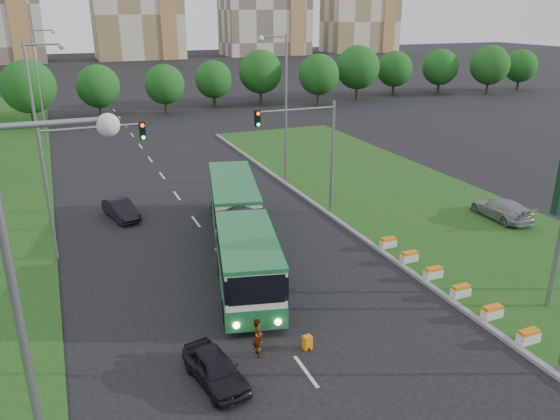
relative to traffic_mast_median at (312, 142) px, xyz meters
name	(u,v)px	position (x,y,z in m)	size (l,w,h in m)	color
ground	(309,291)	(-4.78, -10.00, -5.35)	(360.00, 360.00, 0.00)	black
grass_median	(423,209)	(8.22, -2.00, -5.27)	(14.00, 60.00, 0.15)	#1C4614
median_kerb	(339,222)	(1.27, -2.00, -5.26)	(0.30, 60.00, 0.18)	gray
lane_markings	(172,189)	(-7.78, 10.00, -5.35)	(0.20, 100.00, 0.01)	silver
flower_planters	(447,281)	(1.92, -12.50, -4.90)	(1.10, 11.50, 0.60)	silver
traffic_mast_median	(312,142)	(0.00, 0.00, 0.00)	(5.76, 0.32, 8.00)	gray
traffic_mast_left	(75,169)	(-15.16, -1.00, 0.00)	(5.76, 0.32, 8.00)	gray
street_lamps	(199,142)	(-7.78, 0.00, 0.65)	(36.00, 60.00, 12.00)	gray
tree_line	(209,79)	(5.22, 45.00, -0.85)	(120.00, 8.00, 9.00)	#1A5115
articulated_bus	(236,227)	(-6.90, -4.37, -3.55)	(2.79, 17.89, 2.95)	white
car_left_near	(215,369)	(-11.33, -15.27, -4.71)	(1.51, 3.74, 1.27)	black
car_left_far	(121,209)	(-12.43, 4.61, -4.69)	(1.40, 4.03, 1.33)	black
car_median	(501,209)	(11.82, -5.82, -4.51)	(1.95, 4.79, 1.39)	#94959C
pedestrian	(258,337)	(-9.17, -14.21, -4.48)	(0.64, 0.42, 1.74)	gray
shopping_trolley	(307,343)	(-7.06, -14.59, -5.04)	(0.36, 0.38, 0.62)	orange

